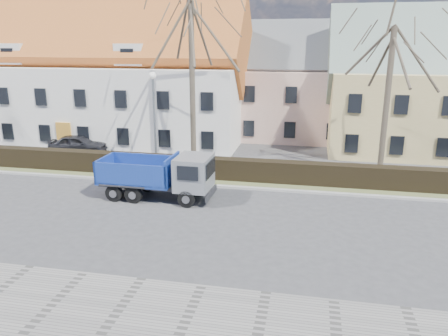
% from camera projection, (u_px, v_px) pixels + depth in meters
% --- Properties ---
extents(ground, '(120.00, 120.00, 0.00)m').
position_uv_depth(ground, '(188.00, 216.00, 21.23)').
color(ground, '#3E3E40').
extents(sidewalk_near, '(80.00, 5.00, 0.08)m').
position_uv_depth(sidewalk_near, '(111.00, 321.00, 13.22)').
color(sidewalk_near, gray).
rests_on(sidewalk_near, ground).
extents(curb_far, '(80.00, 0.30, 0.12)m').
position_uv_depth(curb_far, '(210.00, 186.00, 25.54)').
color(curb_far, '#9A9894').
rests_on(curb_far, ground).
extents(grass_strip, '(80.00, 3.00, 0.10)m').
position_uv_depth(grass_strip, '(215.00, 178.00, 27.05)').
color(grass_strip, '#545D34').
rests_on(grass_strip, ground).
extents(hedge, '(60.00, 0.90, 1.30)m').
position_uv_depth(hedge, '(215.00, 169.00, 26.69)').
color(hedge, black).
rests_on(hedge, ground).
extents(building_white, '(26.80, 10.80, 9.50)m').
position_uv_depth(building_white, '(92.00, 83.00, 37.40)').
color(building_white, white).
rests_on(building_white, ground).
extents(building_pink, '(10.80, 8.80, 8.00)m').
position_uv_depth(building_pink, '(294.00, 91.00, 38.17)').
color(building_pink, '#CDA091').
rests_on(building_pink, ground).
extents(tree_1, '(9.20, 9.20, 12.65)m').
position_uv_depth(tree_1, '(192.00, 71.00, 27.83)').
color(tree_1, '#4A4033').
rests_on(tree_1, ground).
extents(tree_2, '(8.00, 8.00, 11.00)m').
position_uv_depth(tree_2, '(388.00, 88.00, 25.80)').
color(tree_2, '#4A4033').
rests_on(tree_2, ground).
extents(dump_truck, '(6.43, 2.50, 2.55)m').
position_uv_depth(dump_truck, '(152.00, 175.00, 23.39)').
color(dump_truck, navy).
rests_on(dump_truck, ground).
extents(streetlight, '(0.50, 0.50, 6.45)m').
position_uv_depth(streetlight, '(155.00, 122.00, 27.68)').
color(streetlight, gray).
rests_on(streetlight, ground).
extents(cart_frame, '(0.78, 0.58, 0.64)m').
position_uv_depth(cart_frame, '(165.00, 183.00, 25.13)').
color(cart_frame, silver).
rests_on(cart_frame, ground).
extents(parked_car_a, '(4.51, 2.50, 1.45)m').
position_uv_depth(parked_car_a, '(78.00, 144.00, 32.78)').
color(parked_car_a, black).
rests_on(parked_car_a, ground).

